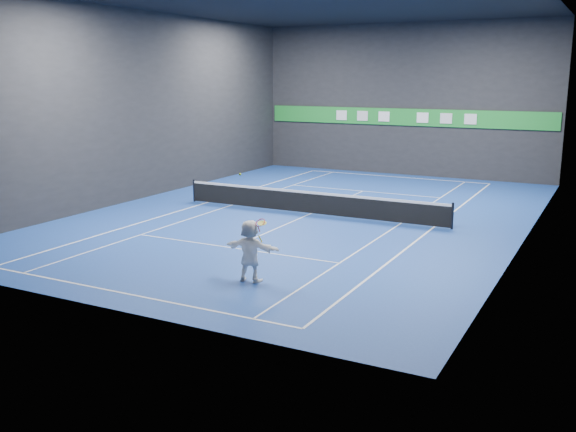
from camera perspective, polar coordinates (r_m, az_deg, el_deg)
The scene contains 19 objects.
ground at distance 28.16m, azimuth 1.99°, elevation 0.19°, with size 26.00×26.00×0.00m, color #1B3F96.
wall_back at distance 39.68m, azimuth 10.30°, elevation 10.10°, with size 18.00×0.10×9.00m, color #242426.
wall_front at distance 16.81m, azimuth -17.53°, elevation 6.90°, with size 18.00×0.10×9.00m, color #242426.
wall_left at distance 32.46m, azimuth -12.64°, elevation 9.54°, with size 0.10×26.00×9.00m, color #242426.
wall_right at distance 25.05m, azimuth 21.19°, elevation 8.26°, with size 0.10×26.00×9.00m, color #242426.
baseline_near at distance 18.53m, azimuth -14.20°, elevation -6.70°, with size 10.98×0.08×0.01m, color white.
baseline_far at distance 39.05m, azimuth 9.56°, elevation 3.46°, with size 10.98×0.08×0.01m, color white.
sideline_doubles_left at distance 30.87m, azimuth -7.24°, elevation 1.19°, with size 0.08×23.78×0.01m, color white.
sideline_doubles_right at distance 26.32m, azimuth 12.84°, elevation -0.97°, with size 0.08×23.78×0.01m, color white.
sideline_singles_left at distance 30.11m, azimuth -5.08°, elevation 0.96°, with size 0.06×23.78×0.01m, color white.
sideline_singles_right at distance 26.69m, azimuth 9.98°, elevation -0.67°, with size 0.06×23.78×0.01m, color white.
service_line_near at distance 22.71m, azimuth -5.01°, elevation -2.83°, with size 8.23×0.06×0.01m, color white.
service_line_far at distance 33.94m, azimuth 6.66°, elevation 2.21°, with size 8.23×0.06×0.01m, color white.
center_service_line at distance 28.15m, azimuth 1.99°, elevation 0.20°, with size 0.06×12.80×0.01m, color white.
player at distance 18.81m, azimuth -3.39°, elevation -3.10°, with size 1.72×0.55×1.86m, color white.
tennis_ball at distance 18.47m, azimuth -4.29°, elevation 3.72°, with size 0.07×0.07×0.07m, color #B9E225.
tennis_net at distance 28.05m, azimuth 2.00°, elevation 1.27°, with size 12.50×0.10×1.07m.
sponsor_banner at distance 39.67m, azimuth 10.21°, elevation 8.65°, with size 17.64×0.11×1.00m.
tennis_racket at distance 18.49m, azimuth -2.47°, elevation -0.79°, with size 0.45×0.36×0.74m.
Camera 1 is at (11.84, -24.85, 5.94)m, focal length 40.00 mm.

